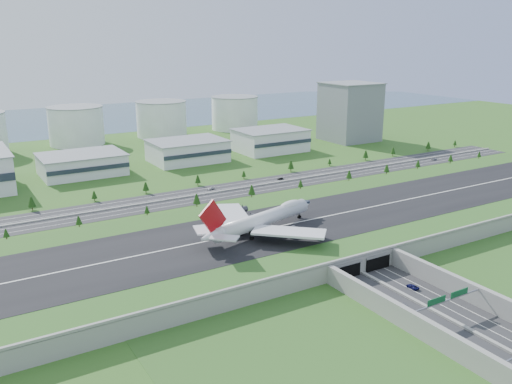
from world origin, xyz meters
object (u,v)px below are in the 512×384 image
car_1 (492,359)px  car_2 (413,287)px  car_5 (280,179)px  car_6 (434,159)px  car_7 (211,188)px  car_0 (405,306)px  office_tower (350,112)px  boeing_747 (261,220)px

car_1 → car_2: 52.02m
car_1 → car_5: 231.53m
car_5 → car_6: 144.99m
car_5 → car_2: bearing=-12.2°
car_7 → car_0: bearing=-9.7°
office_tower → car_2: bearing=-125.8°
car_5 → car_7: size_ratio=0.77×
car_6 → car_7: bearing=80.5°
car_1 → car_5: size_ratio=0.91×
car_2 → car_6: car_2 is taller
office_tower → car_1: size_ratio=13.79×
car_0 → car_6: car_6 is taller
car_5 → car_7: bearing=-88.2°
car_5 → car_6: bearing=88.9°
office_tower → car_2: (-192.37, -266.66, -26.61)m
boeing_747 → car_0: size_ratio=17.37×
boeing_747 → car_6: 242.13m
car_2 → car_7: bearing=-89.3°
boeing_747 → car_1: 119.66m
car_0 → car_7: (9.59, 184.65, 0.09)m
boeing_747 → car_2: size_ratio=13.51×
boeing_747 → car_2: 76.35m
car_2 → office_tower: bearing=-126.7°
car_6 → car_7: (-198.83, 14.31, 0.06)m
car_0 → car_1: 39.14m
office_tower → car_5: 173.13m
car_2 → car_5: 179.56m
car_1 → car_0: bearing=64.2°
boeing_747 → car_6: (223.84, 91.29, -13.79)m
office_tower → boeing_747: 297.80m
car_2 → car_0: bearing=34.2°
car_1 → car_6: bearing=22.4°
office_tower → car_2: office_tower is taller
car_1 → car_7: (11.88, 223.72, 0.16)m
car_5 → car_6: car_6 is taller
car_0 → boeing_747: bearing=116.4°
car_7 → office_tower: bearing=108.3°
boeing_747 → car_2: boeing_747 is taller
car_0 → car_6: 269.18m
car_1 → car_5: car_5 is taller
boeing_747 → car_7: bearing=61.0°
car_1 → boeing_747: bearing=73.9°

